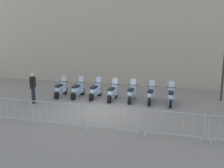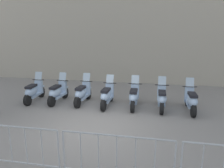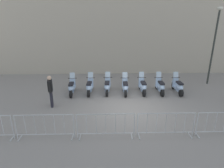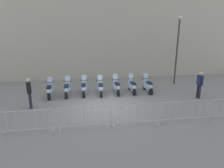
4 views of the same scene
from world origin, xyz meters
name	(u,v)px [view 2 (image 2 of 4)]	position (x,y,z in m)	size (l,w,h in m)	color
ground_plane	(94,127)	(0.00, 0.00, 0.00)	(120.00, 120.00, 0.00)	gray
motorcycle_0	(34,92)	(-3.57, 1.60, 0.45)	(0.66, 1.72, 1.24)	black
motorcycle_1	(57,93)	(-2.50, 1.82, 0.45)	(0.56, 1.73, 1.24)	black
motorcycle_2	(82,94)	(-1.41, 2.04, 0.45)	(0.56, 1.73, 1.24)	black
motorcycle_3	(107,96)	(-0.30, 2.05, 0.45)	(0.58, 1.73, 1.24)	black
motorcycle_4	(134,97)	(0.79, 2.28, 0.45)	(0.63, 1.72, 1.24)	black
motorcycle_5	(162,99)	(1.89, 2.41, 0.45)	(0.62, 1.72, 1.24)	black
motorcycle_6	(191,101)	(2.99, 2.51, 0.45)	(0.65, 1.72, 1.24)	black
barrier_segment_2	(11,148)	(-0.83, -2.65, 0.53)	(2.29, 0.74, 1.07)	#B2B5B7
barrier_segment_3	(117,159)	(1.54, -2.31, 0.53)	(2.29, 0.74, 1.07)	#B2B5B7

